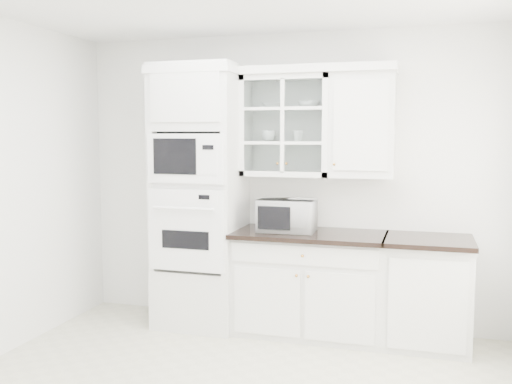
% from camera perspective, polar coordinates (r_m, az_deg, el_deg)
% --- Properties ---
extents(room_shell, '(4.00, 3.50, 2.70)m').
position_cam_1_polar(room_shell, '(4.06, -1.16, 5.86)').
color(room_shell, white).
rests_on(room_shell, ground).
extents(oven_column, '(0.76, 0.68, 2.40)m').
position_cam_1_polar(oven_column, '(5.28, -5.63, -0.50)').
color(oven_column, silver).
rests_on(oven_column, ground).
extents(base_cabinet_run, '(1.32, 0.67, 0.92)m').
position_cam_1_polar(base_cabinet_run, '(5.15, 5.40, -9.01)').
color(base_cabinet_run, silver).
rests_on(base_cabinet_run, ground).
extents(extra_base_cabinet, '(0.72, 0.67, 0.92)m').
position_cam_1_polar(extra_base_cabinet, '(5.06, 16.74, -9.50)').
color(extra_base_cabinet, silver).
rests_on(extra_base_cabinet, ground).
extents(upper_cabinet_glass, '(0.80, 0.33, 0.90)m').
position_cam_1_polar(upper_cabinet_glass, '(5.16, 3.11, 6.62)').
color(upper_cabinet_glass, silver).
rests_on(upper_cabinet_glass, room_shell).
extents(upper_cabinet_solid, '(0.55, 0.33, 0.90)m').
position_cam_1_polar(upper_cabinet_solid, '(5.05, 10.62, 6.55)').
color(upper_cabinet_solid, silver).
rests_on(upper_cabinet_solid, room_shell).
extents(crown_molding, '(2.14, 0.38, 0.07)m').
position_cam_1_polar(crown_molding, '(5.20, 1.92, 11.98)').
color(crown_molding, white).
rests_on(crown_molding, room_shell).
extents(countertop_microwave, '(0.51, 0.43, 0.29)m').
position_cam_1_polar(countertop_microwave, '(5.06, 3.16, -2.31)').
color(countertop_microwave, white).
rests_on(countertop_microwave, base_cabinet_run).
extents(bowl_a, '(0.22, 0.22, 0.05)m').
position_cam_1_polar(bowl_a, '(5.22, 1.72, 8.65)').
color(bowl_a, white).
rests_on(bowl_a, upper_cabinet_glass).
extents(bowl_b, '(0.24, 0.24, 0.06)m').
position_cam_1_polar(bowl_b, '(5.13, 5.29, 8.72)').
color(bowl_b, white).
rests_on(bowl_b, upper_cabinet_glass).
extents(cup_a, '(0.15, 0.15, 0.10)m').
position_cam_1_polar(cup_a, '(5.20, 1.27, 5.62)').
color(cup_a, white).
rests_on(cup_a, upper_cabinet_glass).
extents(cup_b, '(0.14, 0.14, 0.10)m').
position_cam_1_polar(cup_b, '(5.13, 4.25, 5.61)').
color(cup_b, white).
rests_on(cup_b, upper_cabinet_glass).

